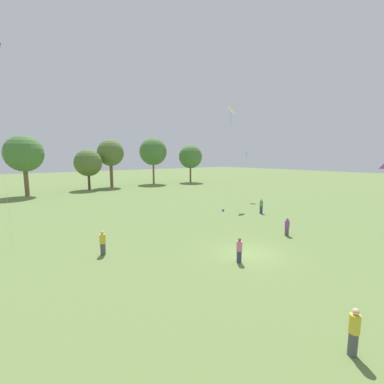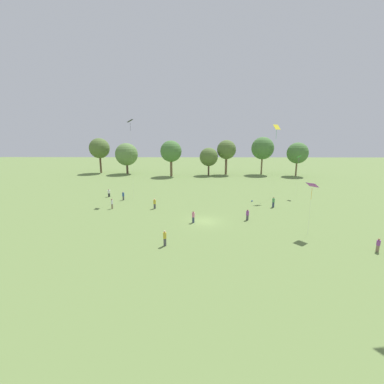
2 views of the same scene
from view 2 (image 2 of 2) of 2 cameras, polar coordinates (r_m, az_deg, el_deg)
name	(u,v)px [view 2 (image 2 of 2)]	position (r m, az deg, el deg)	size (l,w,h in m)	color
ground_plane	(205,221)	(38.23, 2.95, -6.51)	(240.00, 240.00, 0.00)	olive
tree_0	(99,148)	(93.49, -19.88, 9.11)	(6.76, 6.76, 11.78)	brown
tree_1	(127,154)	(88.56, -14.35, 8.10)	(7.39, 7.39, 10.20)	brown
tree_2	(171,151)	(80.97, -4.70, 8.98)	(6.62, 6.62, 11.10)	brown
tree_3	(209,157)	(82.90, 3.74, 7.78)	(5.85, 5.85, 8.83)	brown
tree_4	(226,150)	(85.03, 7.67, 9.27)	(6.17, 6.17, 11.20)	brown
tree_5	(263,148)	(87.48, 15.42, 9.34)	(7.20, 7.20, 12.16)	brown
tree_6	(298,153)	(87.71, 22.41, 8.00)	(6.54, 6.54, 10.50)	brown
person_0	(165,238)	(29.86, -6.06, -10.17)	(0.51, 0.51, 1.84)	#4C4C51
person_1	(193,217)	(37.33, 0.29, -5.56)	(0.43, 0.43, 1.74)	#333D5B
person_2	(378,245)	(34.76, 36.02, -9.53)	(0.47, 0.47, 1.55)	#847056
person_3	(155,204)	(44.91, -8.31, -2.58)	(0.58, 0.58, 1.80)	#4C4C51
person_4	(123,196)	(52.23, -15.03, -0.81)	(0.55, 0.55, 1.73)	#4C4C51
person_6	(273,202)	(47.52, 17.64, -2.18)	(0.56, 0.56, 1.86)	#333D5B
person_7	(112,204)	(46.49, -17.36, -2.49)	(0.39, 0.39, 1.78)	#847056
person_8	(109,193)	(55.92, -17.98, -0.23)	(0.64, 0.64, 1.62)	#232328
person_9	(247,215)	(39.34, 12.22, -4.99)	(0.43, 0.43, 1.65)	#4C4C51
kite_1	(130,124)	(50.82, -13.58, 14.53)	(1.01, 1.14, 15.41)	black
kite_2	(312,186)	(34.86, 25.17, 1.20)	(1.62, 1.65, 6.73)	purple
kite_3	(277,129)	(53.78, 18.29, 13.11)	(1.51, 1.33, 14.55)	yellow
kite_5	(299,158)	(56.75, 22.66, 6.96)	(1.10, 1.10, 8.49)	green
picnic_bag_0	(252,201)	(50.69, 13.19, -1.95)	(0.29, 0.35, 0.27)	#33518C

